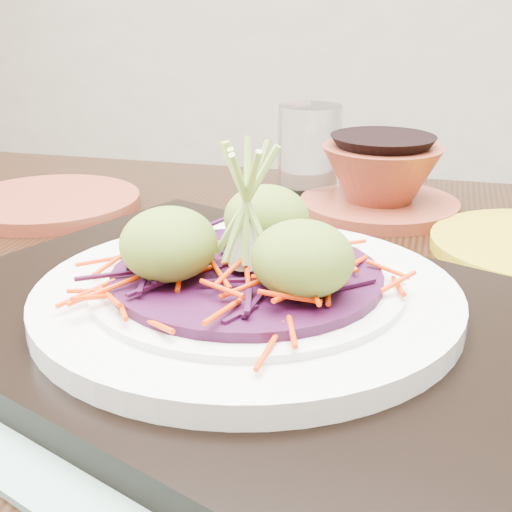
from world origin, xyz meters
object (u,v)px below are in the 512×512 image
(serving_tray, at_px, (247,322))
(terracotta_side_plate, at_px, (50,202))
(white_plate, at_px, (247,296))
(water_glass, at_px, (309,151))
(terracotta_bowl_set, at_px, (380,183))
(dining_table, at_px, (227,420))

(serving_tray, xyz_separation_m, terracotta_side_plate, (-0.30, 0.23, -0.01))
(white_plate, height_order, terracotta_side_plate, white_plate)
(water_glass, bearing_deg, terracotta_bowl_set, -26.50)
(serving_tray, bearing_deg, white_plate, -160.28)
(serving_tray, distance_m, terracotta_side_plate, 0.38)
(white_plate, xyz_separation_m, terracotta_side_plate, (-0.30, 0.23, -0.03))
(dining_table, bearing_deg, white_plate, -59.32)
(serving_tray, bearing_deg, water_glass, 117.03)
(water_glass, distance_m, terracotta_bowl_set, 0.10)
(dining_table, relative_size, terracotta_bowl_set, 5.78)
(white_plate, bearing_deg, dining_table, 123.58)
(white_plate, distance_m, terracotta_side_plate, 0.38)
(dining_table, bearing_deg, terracotta_side_plate, 143.84)
(dining_table, relative_size, serving_tray, 3.00)
(water_glass, xyz_separation_m, terracotta_bowl_set, (0.09, -0.04, -0.02))
(serving_tray, height_order, terracotta_bowl_set, terracotta_bowl_set)
(terracotta_side_plate, bearing_deg, dining_table, -33.27)
(serving_tray, bearing_deg, dining_table, 143.30)
(dining_table, xyz_separation_m, terracotta_side_plate, (-0.27, 0.18, 0.11))
(white_plate, bearing_deg, water_glass, 97.30)
(terracotta_side_plate, distance_m, water_glass, 0.30)
(serving_tray, height_order, white_plate, white_plate)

